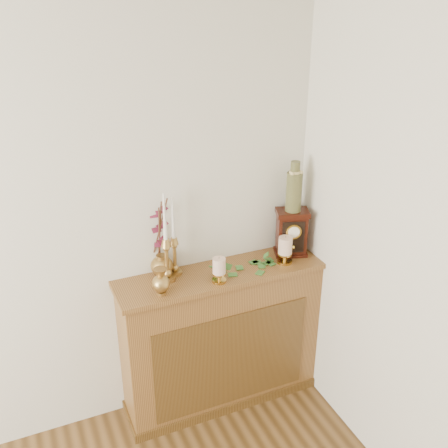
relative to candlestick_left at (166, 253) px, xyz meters
name	(u,v)px	position (x,y,z in m)	size (l,w,h in m)	color
console_shelf	(222,341)	(0.31, -0.03, -0.66)	(1.24, 0.34, 0.93)	brown
candlestick_left	(166,253)	(0.00, 0.00, 0.00)	(0.09, 0.09, 0.52)	#A97B43
candlestick_center	(174,250)	(0.06, 0.05, -0.02)	(0.08, 0.08, 0.47)	#A97B43
bud_vase	(161,282)	(-0.08, -0.13, -0.09)	(0.10, 0.10, 0.16)	#A97B43
ginger_jar	(160,238)	(0.00, 0.10, 0.04)	(0.19, 0.21, 0.48)	#A97B43
pillar_candle_left	(219,269)	(0.26, -0.13, -0.09)	(0.08, 0.08, 0.16)	gold
pillar_candle_right	(285,249)	(0.70, -0.08, -0.08)	(0.09, 0.09, 0.18)	gold
ivy_garland	(242,266)	(0.44, -0.04, -0.16)	(0.48, 0.19, 0.08)	#356A28
mantel_clock	(291,233)	(0.78, 0.00, -0.03)	(0.22, 0.19, 0.29)	#33100A
ceramic_vase	(294,189)	(0.78, 0.00, 0.25)	(0.09, 0.09, 0.30)	#183021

